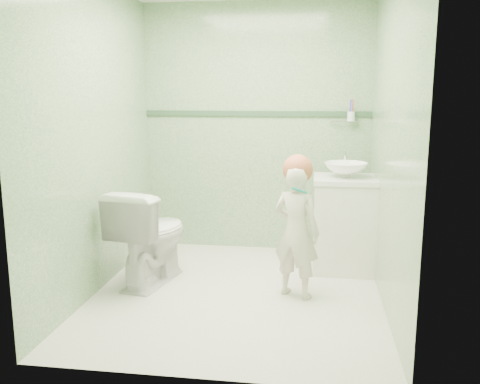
# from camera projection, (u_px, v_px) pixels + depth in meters

# --- Properties ---
(ground) EXTENTS (2.50, 2.50, 0.00)m
(ground) POSITION_uv_depth(u_px,v_px,m) (237.00, 293.00, 4.03)
(ground) COLOR silver
(ground) RESTS_ON ground
(room_shell) EXTENTS (2.50, 2.54, 2.40)m
(room_shell) POSITION_uv_depth(u_px,v_px,m) (237.00, 140.00, 3.81)
(room_shell) COLOR gray
(room_shell) RESTS_ON ground
(trim_stripe) EXTENTS (2.20, 0.02, 0.05)m
(trim_stripe) POSITION_uv_depth(u_px,v_px,m) (256.00, 113.00, 4.98)
(trim_stripe) COLOR #315035
(trim_stripe) RESTS_ON room_shell
(vanity) EXTENTS (0.52, 0.50, 0.80)m
(vanity) POSITION_uv_depth(u_px,v_px,m) (343.00, 225.00, 4.52)
(vanity) COLOR silver
(vanity) RESTS_ON ground
(counter) EXTENTS (0.54, 0.52, 0.04)m
(counter) POSITION_uv_depth(u_px,v_px,m) (345.00, 179.00, 4.44)
(counter) COLOR white
(counter) RESTS_ON vanity
(basin) EXTENTS (0.37, 0.37, 0.13)m
(basin) POSITION_uv_depth(u_px,v_px,m) (346.00, 170.00, 4.43)
(basin) COLOR white
(basin) RESTS_ON counter
(faucet) EXTENTS (0.03, 0.13, 0.18)m
(faucet) POSITION_uv_depth(u_px,v_px,m) (345.00, 158.00, 4.59)
(faucet) COLOR silver
(faucet) RESTS_ON counter
(cup_holder) EXTENTS (0.26, 0.07, 0.21)m
(cup_holder) POSITION_uv_depth(u_px,v_px,m) (350.00, 116.00, 4.81)
(cup_holder) COLOR silver
(cup_holder) RESTS_ON room_shell
(toilet) EXTENTS (0.60, 0.86, 0.79)m
(toilet) POSITION_uv_depth(u_px,v_px,m) (151.00, 235.00, 4.21)
(toilet) COLOR white
(toilet) RESTS_ON ground
(toddler) EXTENTS (0.44, 0.38, 1.02)m
(toddler) POSITION_uv_depth(u_px,v_px,m) (296.00, 232.00, 3.89)
(toddler) COLOR beige
(toddler) RESTS_ON ground
(hair_cap) EXTENTS (0.23, 0.23, 0.23)m
(hair_cap) POSITION_uv_depth(u_px,v_px,m) (298.00, 170.00, 3.83)
(hair_cap) COLOR #C16240
(hair_cap) RESTS_ON toddler
(teal_toothbrush) EXTENTS (0.12, 0.14, 0.08)m
(teal_toothbrush) POSITION_uv_depth(u_px,v_px,m) (299.00, 190.00, 3.68)
(teal_toothbrush) COLOR #0A8F89
(teal_toothbrush) RESTS_ON toddler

